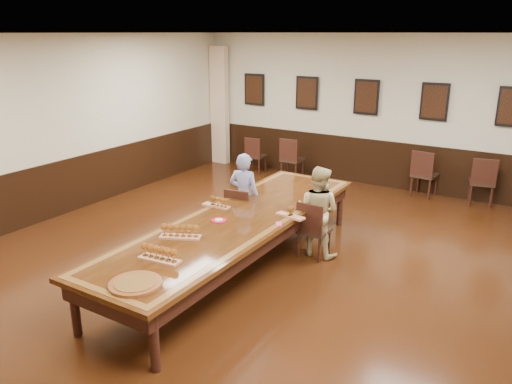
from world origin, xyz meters
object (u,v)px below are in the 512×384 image
Objects in this scene: carved_platter at (135,284)px; person_man at (244,196)px; spare_chair_b at (292,158)px; chair_woman at (315,229)px; person_woman at (318,211)px; spare_chair_a at (256,155)px; spare_chair_d at (482,181)px; conference_table at (237,228)px; chair_man at (242,214)px; spare_chair_c at (425,173)px.

person_man is at bearing 102.75° from carved_platter.
spare_chair_b is at bearing 104.24° from carved_platter.
chair_woman is 0.64× the size of person_woman.
person_woman is (3.22, -3.45, 0.25)m from spare_chair_a.
spare_chair_d is 0.70× the size of person_woman.
conference_table is at bearing 115.00° from spare_chair_a.
spare_chair_a is at bearing -67.33° from person_man.
person_man is at bearing 115.27° from spare_chair_a.
spare_chair_d reaches higher than chair_man.
spare_chair_a is 4.95m from spare_chair_d.
person_woman is at bearing 121.56° from spare_chair_b.
chair_woman is at bearing 128.39° from spare_chair_a.
chair_man is 1.29m from person_woman.
spare_chair_c reaches higher than spare_chair_d.
spare_chair_b is (0.98, -0.01, 0.04)m from spare_chair_a.
spare_chair_d reaches higher than conference_table.
spare_chair_a is at bearing -67.83° from chair_man.
person_man is 2.13× the size of carved_platter.
spare_chair_b is at bearing 11.85° from spare_chair_c.
conference_table is 2.15m from carved_platter.
conference_table is at bearing 95.08° from carved_platter.
person_man is (1.95, -3.50, 0.28)m from spare_chair_a.
spare_chair_c is at bearing -123.56° from person_man.
spare_chair_a is 0.89× the size of spare_chair_c.
chair_man is 4.91m from spare_chair_d.
chair_woman is at bearing 120.85° from spare_chair_b.
spare_chair_b reaches higher than spare_chair_a.
spare_chair_c is 0.70× the size of person_woman.
chair_man is at bearing 119.77° from conference_table.
spare_chair_c is 0.19× the size of conference_table.
spare_chair_a is at bearing -46.93° from chair_woman.
chair_man is 0.93× the size of spare_chair_d.
conference_table is at bearing 113.35° from chair_man.
conference_table is (2.46, -4.47, 0.18)m from spare_chair_a.
chair_man reaches higher than carved_platter.
person_man is 0.28× the size of conference_table.
chair_man is at bearing 103.82° from spare_chair_b.
spare_chair_b is 0.19× the size of conference_table.
spare_chair_a is 4.02m from person_man.
spare_chair_c is at bearing -9.60° from spare_chair_d.
spare_chair_a is 0.63× the size of person_woman.
spare_chair_a is at bearing 118.82° from conference_table.
spare_chair_a is 3.88m from spare_chair_c.
carved_platter is (2.65, -6.61, 0.34)m from spare_chair_a.
spare_chair_a is 0.61× the size of person_man.
chair_woman is 4.78m from spare_chair_a.
spare_chair_d is at bearing -134.54° from person_man.
spare_chair_b is 3.98m from spare_chair_d.
chair_woman is 0.18× the size of conference_table.
spare_chair_a is 0.91× the size of spare_chair_b.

